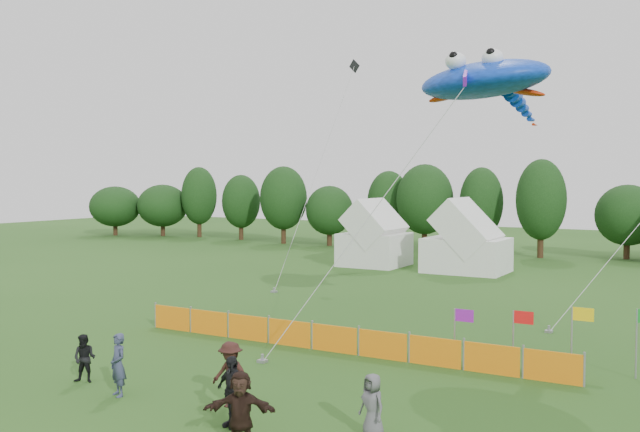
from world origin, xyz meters
The scene contains 14 objects.
ground centered at (0.00, 0.00, 0.00)m, with size 160.00×160.00×0.00m, color #234C16.
treeline centered at (1.61, 44.93, 4.18)m, with size 104.57×8.78×8.36m.
tent_left centered at (-10.53, 32.32, 2.02)m, with size 4.53×4.53×4.00m.
tent_right centered at (-3.35, 32.15, 1.97)m, with size 5.53×4.42×3.90m.
barrier_fence centered at (-0.24, 7.47, 0.50)m, with size 17.90×0.06×1.00m.
flag_row centered at (7.27, 9.14, 1.40)m, with size 6.73×0.51×2.30m.
spectator_a centered at (-3.22, -0.51, 0.95)m, with size 0.69×0.45×1.89m, color #313752.
spectator_b centered at (-5.22, -0.02, 0.77)m, with size 0.75×0.59×1.54m, color black.
spectator_c centered at (0.34, 0.33, 0.94)m, with size 1.22×0.70×1.89m, color black.
spectator_d centered at (1.35, -0.94, 0.95)m, with size 1.11×0.46×1.89m, color black.
spectator_e centered at (4.88, 0.21, 0.81)m, with size 0.80×0.52×1.63m, color #535257.
spectator_f centered at (2.45, -2.06, 0.95)m, with size 1.75×0.56×1.89m, color black.
stingray_kite centered at (4.13, 12.00, 10.31)m, with size 9.47×14.40×11.36m.
small_kite_dark centered at (-10.33, 24.70, 8.78)m, with size 1.16×11.28×14.86m.
Camera 1 is at (12.57, -15.69, 6.51)m, focal length 40.00 mm.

